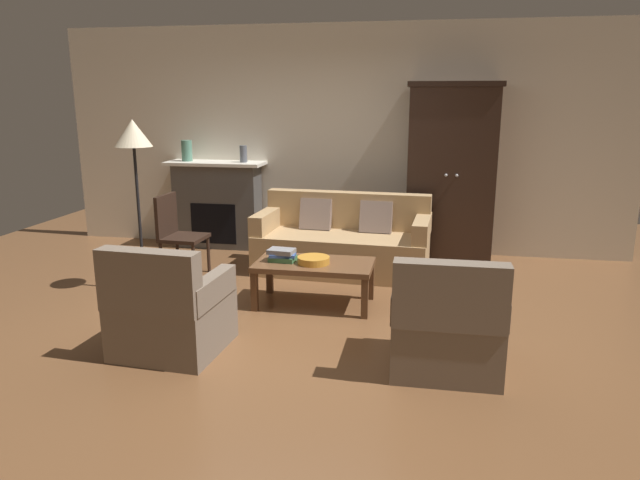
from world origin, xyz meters
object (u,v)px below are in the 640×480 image
Objects in this scene: couch at (343,244)px; book_stack at (282,255)px; armoire at (451,173)px; mantel_vase_jade at (187,151)px; coffee_table at (314,268)px; side_chair_wooden at (176,230)px; armchair_near_right at (447,328)px; fireplace at (218,204)px; floor_lamp at (134,144)px; armchair_near_left at (169,313)px; mantel_vase_slate at (243,154)px; fruit_bowl at (314,260)px.

couch is 7.32× the size of book_stack.
armoire is 3.34m from mantel_vase_jade.
book_stack is (-0.40, -1.18, 0.16)m from couch.
book_stack is (-0.30, -0.02, 0.11)m from coffee_table.
armchair_near_right is at bearing -32.16° from side_chair_wooden.
armoire is at bearing -1.51° from fireplace.
fireplace is 1.32m from side_chair_wooden.
floor_lamp is (-1.79, 0.09, 1.12)m from coffee_table.
mantel_vase_jade is (-2.16, 0.79, 0.93)m from couch.
side_chair_wooden is at bearing 112.44° from armchair_near_left.
couch is (1.78, -0.80, -0.25)m from fireplace.
armoire is at bearing 55.45° from armchair_near_left.
armoire is at bearing -1.34° from mantel_vase_slate.
book_stack is 2.75m from mantel_vase_jade.
fireplace is 1.40× the size of side_chair_wooden.
couch is 7.40× the size of mantel_vase_jade.
armoire reaches higher than side_chair_wooden.
fruit_bowl is at bearing -50.03° from fireplace.
mantel_vase_slate is at bearing 128.88° from armchair_near_right.
fireplace reaches higher than coffee_table.
mantel_vase_slate is (0.38, -0.02, 0.66)m from fireplace.
armoire is 2.58m from mantel_vase_slate.
fruit_bowl is 0.17× the size of floor_lamp.
fireplace is 0.60× the size of armoire.
armchair_near_right is at bearing -64.52° from couch.
armchair_near_right is at bearing -42.84° from fruit_bowl.
armoire is 2.38× the size of armchair_near_left.
side_chair_wooden is (-1.67, 0.69, 0.06)m from fruit_bowl.
mantel_vase_slate is 1.53m from side_chair_wooden.
couch is at bearing -148.21° from armoire.
armchair_near_left is at bearing -126.49° from fruit_bowl.
armchair_near_left is (0.79, -3.21, -0.25)m from fireplace.
fireplace is at bearing 2.70° from mantel_vase_jade.
armoire is 3.87m from armchair_near_left.
mantel_vase_slate reaches higher than coffee_table.
side_chair_wooden reaches higher than fruit_bowl.
fruit_bowl is (-1.27, -1.93, -0.60)m from armoire.
fruit_bowl is (-0.09, -1.20, 0.13)m from couch.
mantel_vase_jade is (-3.33, 0.06, 0.20)m from armoire.
mantel_vase_jade reaches higher than mantel_vase_slate.
armchair_near_right is at bearing -51.12° from mantel_vase_slate.
book_stack is 0.30× the size of armchair_near_left.
fruit_bowl is at bearing -43.97° from mantel_vase_jade.
book_stack is 0.16× the size of floor_lamp.
mantel_vase_slate reaches higher than fireplace.
floor_lamp reaches higher than mantel_vase_slate.
book_stack is 0.30× the size of armchair_near_right.
mantel_vase_slate reaches higher than side_chair_wooden.
mantel_vase_slate reaches higher than armchair_near_right.
armchair_near_right is (2.88, -3.12, -0.25)m from fireplace.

